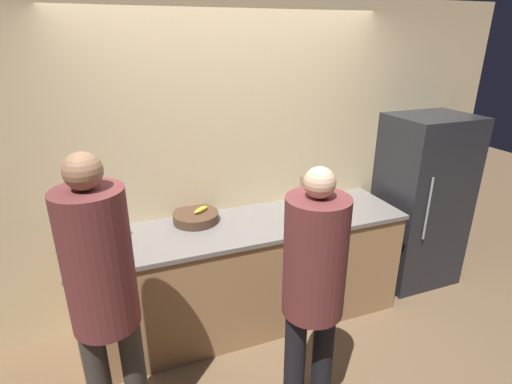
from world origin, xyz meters
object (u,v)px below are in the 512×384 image
(refrigerator, at_px, (421,201))
(cup_white, at_px, (92,242))
(person_center, at_px, (314,280))
(fruit_bowl, at_px, (196,217))
(bottle_clear, at_px, (122,228))
(person_left, at_px, (103,289))
(utensil_crock, at_px, (301,197))

(refrigerator, height_order, cup_white, refrigerator)
(person_center, distance_m, cup_white, 1.55)
(fruit_bowl, distance_m, bottle_clear, 0.57)
(fruit_bowl, xyz_separation_m, bottle_clear, (-0.57, -0.07, 0.03))
(refrigerator, xyz_separation_m, cup_white, (-2.93, -0.03, 0.15))
(refrigerator, distance_m, person_left, 2.99)
(person_center, relative_size, bottle_clear, 8.97)
(refrigerator, bearing_deg, utensil_crock, 174.41)
(person_left, distance_m, fruit_bowl, 1.19)
(person_center, bearing_deg, fruit_bowl, 109.07)
(cup_white, bearing_deg, person_center, -40.76)
(person_left, relative_size, fruit_bowl, 5.06)
(person_left, height_order, cup_white, person_left)
(fruit_bowl, height_order, cup_white, fruit_bowl)
(refrigerator, distance_m, utensil_crock, 1.25)
(bottle_clear, bearing_deg, person_center, -48.69)
(fruit_bowl, height_order, utensil_crock, utensil_crock)
(utensil_crock, height_order, cup_white, utensil_crock)
(person_center, bearing_deg, refrigerator, 30.85)
(person_center, height_order, fruit_bowl, person_center)
(refrigerator, distance_m, fruit_bowl, 2.17)
(fruit_bowl, relative_size, cup_white, 3.52)
(bottle_clear, distance_m, cup_white, 0.22)
(cup_white, bearing_deg, refrigerator, 0.59)
(person_center, xyz_separation_m, utensil_crock, (0.52, 1.16, -0.01))
(cup_white, bearing_deg, fruit_bowl, 12.19)
(refrigerator, xyz_separation_m, person_left, (-2.87, -0.82, 0.26))
(fruit_bowl, bearing_deg, utensil_crock, -0.96)
(person_center, xyz_separation_m, cup_white, (-1.18, 1.01, -0.04))
(utensil_crock, bearing_deg, fruit_bowl, 179.04)
(person_left, distance_m, person_center, 1.14)
(refrigerator, relative_size, fruit_bowl, 4.59)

